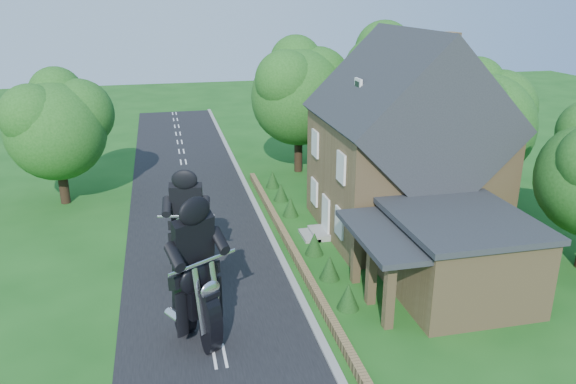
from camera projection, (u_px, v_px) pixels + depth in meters
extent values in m
plane|color=#174D15|center=(211.00, 311.00, 21.99)|extent=(120.00, 120.00, 0.00)
cube|color=black|center=(211.00, 311.00, 21.99)|extent=(7.00, 80.00, 0.02)
cube|color=gray|center=(301.00, 299.00, 22.74)|extent=(0.30, 80.00, 0.12)
cube|color=olive|center=(289.00, 244.00, 27.42)|extent=(0.30, 22.00, 0.40)
cube|color=olive|center=(403.00, 174.00, 28.70)|extent=(8.00, 8.00, 6.00)
cube|color=#24262B|center=(407.00, 117.00, 27.69)|extent=(8.48, 8.64, 8.48)
cube|color=olive|center=(450.00, 49.00, 27.04)|extent=(0.60, 0.90, 1.60)
cube|color=white|center=(358.00, 88.00, 26.64)|extent=(0.12, 0.80, 0.90)
cube|color=black|center=(357.00, 88.00, 26.63)|extent=(0.04, 0.55, 0.65)
cube|color=white|center=(326.00, 216.00, 28.50)|extent=(0.10, 1.10, 2.10)
cube|color=gray|center=(319.00, 233.00, 28.73)|extent=(0.80, 1.60, 0.30)
cube|color=gray|center=(309.00, 235.00, 28.65)|extent=(0.80, 1.60, 0.15)
cube|color=white|center=(339.00, 223.00, 26.30)|extent=(0.10, 1.10, 1.40)
cube|color=black|center=(339.00, 223.00, 26.29)|extent=(0.04, 0.92, 1.22)
cube|color=white|center=(314.00, 192.00, 30.34)|extent=(0.10, 1.10, 1.40)
cube|color=black|center=(314.00, 192.00, 30.33)|extent=(0.04, 0.92, 1.22)
cube|color=white|center=(341.00, 168.00, 25.39)|extent=(0.10, 1.10, 1.40)
cube|color=black|center=(341.00, 168.00, 25.39)|extent=(0.04, 0.92, 1.22)
cube|color=white|center=(315.00, 144.00, 29.43)|extent=(0.10, 1.10, 1.40)
cube|color=black|center=(315.00, 144.00, 29.43)|extent=(0.04, 0.92, 1.22)
cube|color=olive|center=(457.00, 258.00, 22.82)|extent=(5.00, 5.60, 3.20)
cube|color=#24262B|center=(462.00, 219.00, 22.25)|extent=(5.30, 5.94, 0.24)
cube|color=#24262B|center=(388.00, 234.00, 21.72)|extent=(2.60, 5.32, 0.22)
cube|color=olive|center=(389.00, 294.00, 20.46)|extent=(0.35, 0.35, 2.80)
cube|color=olive|center=(371.00, 272.00, 22.11)|extent=(0.35, 0.35, 2.80)
cube|color=olive|center=(356.00, 252.00, 23.76)|extent=(0.35, 0.35, 2.80)
cylinder|color=black|center=(479.00, 179.00, 32.76)|extent=(0.56, 0.56, 3.00)
sphere|color=#1B4E16|center=(485.00, 126.00, 31.71)|extent=(6.00, 6.00, 6.00)
sphere|color=#1B4E16|center=(502.00, 107.00, 32.24)|extent=(4.32, 4.32, 4.32)
sphere|color=#1B4E16|center=(479.00, 109.00, 30.26)|extent=(3.72, 3.72, 3.72)
sphere|color=#1B4E16|center=(480.00, 86.00, 32.12)|extent=(3.30, 3.30, 3.30)
cylinder|color=black|center=(389.00, 145.00, 39.02)|extent=(0.56, 0.56, 3.60)
sphere|color=#1B4E16|center=(393.00, 90.00, 37.75)|extent=(7.20, 7.20, 7.20)
sphere|color=#1B4E16|center=(412.00, 72.00, 38.39)|extent=(5.18, 5.18, 5.18)
sphere|color=#1B4E16|center=(382.00, 71.00, 36.01)|extent=(4.46, 4.46, 4.46)
sphere|color=#1B4E16|center=(388.00, 50.00, 38.25)|extent=(3.96, 3.96, 3.96)
cylinder|color=black|center=(302.00, 147.00, 38.71)|extent=(0.56, 0.56, 3.40)
sphere|color=#1B4E16|center=(303.00, 97.00, 37.55)|extent=(6.40, 6.40, 6.40)
sphere|color=#1B4E16|center=(321.00, 81.00, 38.12)|extent=(4.61, 4.61, 4.61)
sphere|color=#1B4E16|center=(290.00, 81.00, 36.00)|extent=(3.97, 3.97, 3.97)
sphere|color=#1B4E16|center=(300.00, 61.00, 38.00)|extent=(3.52, 3.52, 3.52)
cylinder|color=black|center=(67.00, 180.00, 32.90)|extent=(0.56, 0.56, 2.80)
sphere|color=#1B4E16|center=(60.00, 131.00, 31.92)|extent=(5.60, 5.60, 5.60)
sphere|color=#1B4E16|center=(83.00, 114.00, 32.41)|extent=(4.03, 4.03, 4.03)
sphere|color=#1B4E16|center=(36.00, 115.00, 30.56)|extent=(3.47, 3.47, 3.47)
sphere|color=#1B4E16|center=(61.00, 93.00, 32.31)|extent=(3.08, 3.08, 3.08)
cone|color=#133611|center=(348.00, 296.00, 22.00)|extent=(0.90, 0.90, 1.10)
cone|color=#133611|center=(330.00, 267.00, 24.30)|extent=(0.90, 0.90, 1.10)
cone|color=#133611|center=(314.00, 244.00, 26.59)|extent=(0.90, 0.90, 1.10)
cone|color=#133611|center=(290.00, 207.00, 31.19)|extent=(0.90, 0.90, 1.10)
cone|color=#133611|center=(281.00, 192.00, 33.48)|extent=(0.90, 0.90, 1.10)
cone|color=#133611|center=(273.00, 179.00, 35.78)|extent=(0.90, 0.90, 1.10)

